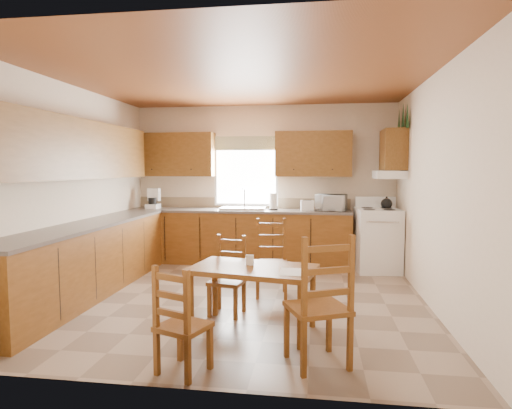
# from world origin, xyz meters

# --- Properties ---
(floor) EXTENTS (4.50, 4.50, 0.00)m
(floor) POSITION_xyz_m (0.00, 0.00, 0.00)
(floor) COLOR #88725D
(floor) RESTS_ON ground
(ceiling) EXTENTS (4.50, 4.50, 0.00)m
(ceiling) POSITION_xyz_m (0.00, 0.00, 2.70)
(ceiling) COLOR brown
(ceiling) RESTS_ON floor
(wall_left) EXTENTS (4.50, 4.50, 0.00)m
(wall_left) POSITION_xyz_m (-2.25, 0.00, 1.35)
(wall_left) COLOR beige
(wall_left) RESTS_ON floor
(wall_right) EXTENTS (4.50, 4.50, 0.00)m
(wall_right) POSITION_xyz_m (2.25, 0.00, 1.35)
(wall_right) COLOR beige
(wall_right) RESTS_ON floor
(wall_back) EXTENTS (4.50, 4.50, 0.00)m
(wall_back) POSITION_xyz_m (0.00, 2.25, 1.35)
(wall_back) COLOR beige
(wall_back) RESTS_ON floor
(wall_front) EXTENTS (4.50, 4.50, 0.00)m
(wall_front) POSITION_xyz_m (0.00, -2.25, 1.35)
(wall_front) COLOR beige
(wall_front) RESTS_ON floor
(lower_cab_back) EXTENTS (3.75, 0.60, 0.88)m
(lower_cab_back) POSITION_xyz_m (-0.38, 1.95, 0.44)
(lower_cab_back) COLOR brown
(lower_cab_back) RESTS_ON floor
(lower_cab_left) EXTENTS (0.60, 3.60, 0.88)m
(lower_cab_left) POSITION_xyz_m (-1.95, -0.15, 0.44)
(lower_cab_left) COLOR brown
(lower_cab_left) RESTS_ON floor
(counter_back) EXTENTS (3.75, 0.63, 0.04)m
(counter_back) POSITION_xyz_m (-0.38, 1.95, 0.90)
(counter_back) COLOR #584F4A
(counter_back) RESTS_ON lower_cab_back
(counter_left) EXTENTS (0.63, 3.60, 0.04)m
(counter_left) POSITION_xyz_m (-1.95, -0.15, 0.90)
(counter_left) COLOR #584F4A
(counter_left) RESTS_ON lower_cab_left
(backsplash) EXTENTS (3.75, 0.01, 0.18)m
(backsplash) POSITION_xyz_m (-0.38, 2.24, 1.01)
(backsplash) COLOR #877457
(backsplash) RESTS_ON counter_back
(upper_cab_back_left) EXTENTS (1.41, 0.33, 0.75)m
(upper_cab_back_left) POSITION_xyz_m (-1.55, 2.08, 1.85)
(upper_cab_back_left) COLOR brown
(upper_cab_back_left) RESTS_ON wall_back
(upper_cab_back_right) EXTENTS (1.25, 0.33, 0.75)m
(upper_cab_back_right) POSITION_xyz_m (0.86, 2.08, 1.85)
(upper_cab_back_right) COLOR brown
(upper_cab_back_right) RESTS_ON wall_back
(upper_cab_left) EXTENTS (0.33, 3.60, 0.75)m
(upper_cab_left) POSITION_xyz_m (-2.08, -0.15, 1.85)
(upper_cab_left) COLOR brown
(upper_cab_left) RESTS_ON wall_left
(upper_cab_stove) EXTENTS (0.33, 0.62, 0.62)m
(upper_cab_stove) POSITION_xyz_m (2.08, 1.65, 1.90)
(upper_cab_stove) COLOR brown
(upper_cab_stove) RESTS_ON wall_right
(range_hood) EXTENTS (0.44, 0.62, 0.12)m
(range_hood) POSITION_xyz_m (2.03, 1.65, 1.52)
(range_hood) COLOR white
(range_hood) RESTS_ON wall_right
(window_frame) EXTENTS (1.13, 0.02, 1.18)m
(window_frame) POSITION_xyz_m (-0.30, 2.22, 1.55)
(window_frame) COLOR white
(window_frame) RESTS_ON wall_back
(window_pane) EXTENTS (1.05, 0.01, 1.10)m
(window_pane) POSITION_xyz_m (-0.30, 2.21, 1.55)
(window_pane) COLOR white
(window_pane) RESTS_ON wall_back
(window_valance) EXTENTS (1.19, 0.01, 0.24)m
(window_valance) POSITION_xyz_m (-0.30, 2.19, 2.05)
(window_valance) COLOR #4B5E37
(window_valance) RESTS_ON wall_back
(sink_basin) EXTENTS (0.75, 0.45, 0.04)m
(sink_basin) POSITION_xyz_m (-0.30, 1.95, 0.94)
(sink_basin) COLOR silver
(sink_basin) RESTS_ON counter_back
(pine_decal_a) EXTENTS (0.22, 0.22, 0.36)m
(pine_decal_a) POSITION_xyz_m (2.21, 1.33, 2.38)
(pine_decal_a) COLOR #183F1F
(pine_decal_a) RESTS_ON wall_right
(pine_decal_b) EXTENTS (0.22, 0.22, 0.36)m
(pine_decal_b) POSITION_xyz_m (2.21, 1.65, 2.42)
(pine_decal_b) COLOR #183F1F
(pine_decal_b) RESTS_ON wall_right
(pine_decal_c) EXTENTS (0.22, 0.22, 0.36)m
(pine_decal_c) POSITION_xyz_m (2.21, 1.97, 2.38)
(pine_decal_c) COLOR #183F1F
(pine_decal_c) RESTS_ON wall_right
(stove) EXTENTS (0.71, 0.73, 0.97)m
(stove) POSITION_xyz_m (1.88, 1.69, 0.48)
(stove) COLOR white
(stove) RESTS_ON floor
(coffeemaker) EXTENTS (0.25, 0.29, 0.38)m
(coffeemaker) POSITION_xyz_m (-1.89, 1.90, 1.11)
(coffeemaker) COLOR white
(coffeemaker) RESTS_ON counter_back
(paper_towel) EXTENTS (0.16, 0.16, 0.28)m
(paper_towel) POSITION_xyz_m (0.21, 1.96, 1.06)
(paper_towel) COLOR white
(paper_towel) RESTS_ON counter_back
(toaster) EXTENTS (0.23, 0.16, 0.17)m
(toaster) POSITION_xyz_m (0.77, 1.91, 1.01)
(toaster) COLOR white
(toaster) RESTS_ON counter_back
(microwave) EXTENTS (0.51, 0.41, 0.27)m
(microwave) POSITION_xyz_m (1.16, 1.95, 1.05)
(microwave) COLOR white
(microwave) RESTS_ON counter_back
(dining_table) EXTENTS (1.31, 0.90, 0.65)m
(dining_table) POSITION_xyz_m (0.31, -1.05, 0.32)
(dining_table) COLOR brown
(dining_table) RESTS_ON floor
(chair_near_left) EXTENTS (0.46, 0.45, 0.87)m
(chair_near_left) POSITION_xyz_m (-0.10, -1.99, 0.43)
(chair_near_left) COLOR brown
(chair_near_left) RESTS_ON floor
(chair_near_right) EXTENTS (0.60, 0.59, 1.09)m
(chair_near_right) POSITION_xyz_m (0.95, -1.70, 0.55)
(chair_near_right) COLOR brown
(chair_near_right) RESTS_ON floor
(chair_far_left) EXTENTS (0.45, 0.43, 0.96)m
(chair_far_left) POSITION_xyz_m (0.37, 0.14, 0.48)
(chair_far_left) COLOR brown
(chair_far_left) RESTS_ON floor
(chair_far_right) EXTENTS (0.41, 0.39, 0.86)m
(chair_far_right) POSITION_xyz_m (-0.04, -0.62, 0.43)
(chair_far_right) COLOR brown
(chair_far_right) RESTS_ON floor
(table_paper) EXTENTS (0.24, 0.32, 0.00)m
(table_paper) POSITION_xyz_m (0.71, -1.21, 0.65)
(table_paper) COLOR white
(table_paper) RESTS_ON dining_table
(table_card) EXTENTS (0.08, 0.02, 0.11)m
(table_card) POSITION_xyz_m (0.27, -0.99, 0.70)
(table_card) COLOR white
(table_card) RESTS_ON dining_table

